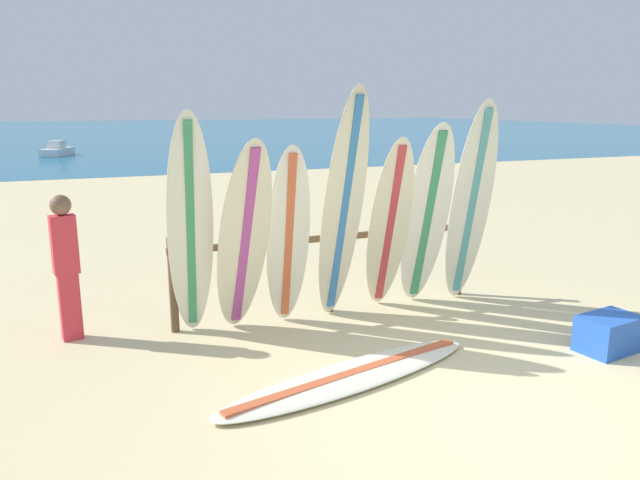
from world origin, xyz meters
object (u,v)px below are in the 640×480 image
surfboard_leaning_far_right (471,205)px  beachgoer_standing (66,261)px  surfboard_rack (329,254)px  cooler_box (609,333)px  surfboard_leaning_far_left (190,228)px  small_boat_offshore (57,150)px  surfboard_leaning_left (244,239)px  surfboard_leaning_center_left (288,237)px  surfboard_leaning_center (343,208)px  surfboard_leaning_center_right (389,226)px  surfboard_leaning_right (427,217)px  surfboard_lying_on_sand (351,376)px

surfboard_leaning_far_right → beachgoer_standing: surfboard_leaning_far_right is taller
surfboard_rack → cooler_box: (2.13, -2.10, -0.52)m
surfboard_leaning_far_left → small_boat_offshore: (-2.07, 25.82, -0.92)m
beachgoer_standing → surfboard_leaning_left: bearing=-18.6°
surfboard_leaning_center_left → surfboard_leaning_center: bearing=-7.0°
surfboard_rack → surfboard_leaning_center: surfboard_leaning_center is taller
surfboard_leaning_center_right → surfboard_leaning_right: (0.51, 0.04, 0.07)m
surfboard_leaning_far_left → surfboard_leaning_far_right: bearing=-2.0°
surfboard_leaning_center → surfboard_leaning_right: surfboard_leaning_center is taller
surfboard_leaning_far_right → small_boat_offshore: surfboard_leaning_far_right is taller
surfboard_leaning_center_left → cooler_box: 3.37m
surfboard_leaning_center_left → small_boat_offshore: surfboard_leaning_center_left is taller
surfboard_lying_on_sand → cooler_box: bearing=-7.4°
surfboard_leaning_far_left → surfboard_rack: bearing=8.8°
surfboard_rack → surfboard_leaning_center_left: size_ratio=1.83×
beachgoer_standing → surfboard_lying_on_sand: bearing=-40.0°
surfboard_leaning_far_left → surfboard_leaning_left: surfboard_leaning_far_left is taller
surfboard_leaning_center → surfboard_leaning_far_right: surfboard_leaning_center is taller
surfboard_leaning_right → surfboard_rack: bearing=165.7°
surfboard_leaning_far_right → beachgoer_standing: 4.53m
surfboard_lying_on_sand → surfboard_leaning_center_right: bearing=52.2°
surfboard_leaning_center_left → cooler_box: size_ratio=3.36×
surfboard_leaning_left → surfboard_lying_on_sand: (0.60, -1.36, -1.01)m
surfboard_leaning_left → surfboard_leaning_center_left: bearing=9.6°
surfboard_lying_on_sand → beachgoer_standing: size_ratio=1.84×
surfboard_leaning_right → surfboard_leaning_center: bearing=-174.9°
surfboard_leaning_right → surfboard_leaning_center_left: bearing=-179.2°
surfboard_leaning_center_right → surfboard_lying_on_sand: bearing=-127.8°
surfboard_leaning_right → small_boat_offshore: bearing=100.5°
surfboard_leaning_right → small_boat_offshore: (-4.81, 25.85, -0.86)m
surfboard_rack → cooler_box: size_ratio=6.15×
surfboard_leaning_center_left → surfboard_leaning_far_right: bearing=-1.5°
surfboard_leaning_left → surfboard_lying_on_sand: 1.80m
surfboard_leaning_center_left → surfboard_lying_on_sand: 1.75m
surfboard_leaning_far_right → cooler_box: size_ratio=4.12×
surfboard_leaning_far_left → cooler_box: size_ratio=3.93×
surfboard_leaning_center → surfboard_leaning_center_right: bearing=5.3°
surfboard_leaning_left → small_boat_offshore: size_ratio=0.90×
surfboard_leaning_right → surfboard_leaning_far_right: 0.57m
surfboard_leaning_center_right → surfboard_lying_on_sand: surfboard_leaning_center_right is taller
surfboard_leaning_center_left → small_boat_offshore: 26.07m
surfboard_leaning_far_left → surfboard_leaning_center_right: size_ratio=1.13×
surfboard_rack → surfboard_lying_on_sand: surfboard_rack is taller
surfboard_leaning_left → surfboard_leaning_right: surfboard_leaning_right is taller
surfboard_leaning_left → cooler_box: (3.24, -1.71, -0.87)m
surfboard_leaning_right → surfboard_leaning_far_left: bearing=179.4°
surfboard_leaning_center_right → surfboard_leaning_center_left: bearing=179.1°
surfboard_leaning_far_right → surfboard_leaning_left: bearing=-179.4°
beachgoer_standing → small_boat_offshore: beachgoer_standing is taller
surfboard_leaning_center_right → small_boat_offshore: (-4.30, 25.90, -0.79)m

